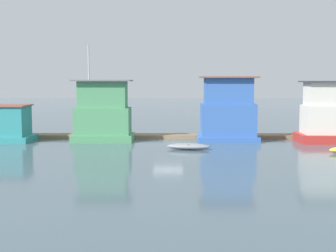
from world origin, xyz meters
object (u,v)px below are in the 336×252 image
at_px(houseboat_red, 334,115).
at_px(mooring_post_near_left, 117,132).
at_px(houseboat_green, 103,114).
at_px(houseboat_blue, 228,112).
at_px(dinghy_grey, 189,146).

distance_m(houseboat_red, mooring_post_near_left, 18.50).
bearing_deg(houseboat_green, houseboat_blue, -1.50).
distance_m(houseboat_green, houseboat_blue, 10.56).
xyz_separation_m(houseboat_green, houseboat_blue, (10.55, -0.28, 0.15)).
bearing_deg(mooring_post_near_left, houseboat_green, -129.32).
bearing_deg(houseboat_green, dinghy_grey, -34.79).
height_order(houseboat_blue, dinghy_grey, houseboat_blue).
distance_m(houseboat_blue, mooring_post_near_left, 9.82).
xyz_separation_m(houseboat_blue, houseboat_red, (8.82, -0.16, -0.20)).
height_order(houseboat_red, dinghy_grey, houseboat_red).
height_order(houseboat_blue, mooring_post_near_left, houseboat_blue).
height_order(houseboat_green, dinghy_grey, houseboat_green).
bearing_deg(dinghy_grey, houseboat_green, 145.21).
relative_size(houseboat_red, mooring_post_near_left, 4.37).
relative_size(dinghy_grey, mooring_post_near_left, 2.49).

